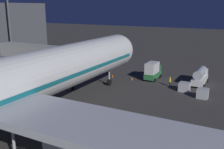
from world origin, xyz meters
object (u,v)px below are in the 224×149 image
Objects in this scene: traffic_cone_nose_port at (132,79)px; traffic_cone_nose_starboard at (113,76)px; apron_floodlight_mast at (10,23)px; catering_truck at (153,71)px; ground_crew_near_nose_gear at (170,81)px; baggage_container_near_belt at (184,87)px; baggage_container_mid_row at (203,93)px; jet_bridge at (46,53)px; fuel_tanker at (200,76)px.

traffic_cone_nose_port is 1.00× the size of traffic_cone_nose_starboard.
catering_truck is at bearing -166.22° from apron_floodlight_mast.
baggage_container_near_belt is at bearing 154.05° from ground_crew_near_nose_gear.
apron_floodlight_mast is at bearing 6.88° from ground_crew_near_nose_gear.
catering_truck is 4.56m from traffic_cone_nose_port.
ground_crew_near_nose_gear reaches higher than baggage_container_mid_row.
catering_truck is 2.83× the size of ground_crew_near_nose_gear.
ground_crew_near_nose_gear reaches higher than baggage_container_near_belt.
catering_truck is at bearing -32.77° from baggage_container_mid_row.
ground_crew_near_nose_gear is 12.52m from traffic_cone_nose_starboard.
jet_bridge is at bearing 39.87° from catering_truck.
catering_truck reaches higher than traffic_cone_nose_port.
apron_floodlight_mast is 10.35× the size of baggage_container_near_belt.
catering_truck is 9.37× the size of traffic_cone_nose_port.
apron_floodlight_mast reaches higher than baggage_container_near_belt.
ground_crew_near_nose_gear is at bearing 143.64° from catering_truck.
catering_truck is 2.95× the size of baggage_container_mid_row.
traffic_cone_nose_starboard is at bearing 17.21° from catering_truck.
catering_truck is 8.44m from traffic_cone_nose_starboard.
catering_truck is at bearing -140.13° from jet_bridge.
fuel_tanker is at bearing -137.32° from ground_crew_near_nose_gear.
baggage_container_mid_row is at bearing 146.61° from baggage_container_near_belt.
traffic_cone_nose_port is at bearing 180.00° from traffic_cone_nose_starboard.
ground_crew_near_nose_gear reaches higher than traffic_cone_nose_starboard.
fuel_tanker is 3.47× the size of ground_crew_near_nose_gear.
traffic_cone_nose_starboard is (12.47, -0.88, -0.73)m from ground_crew_near_nose_gear.
apron_floodlight_mast reaches higher than fuel_tanker.
baggage_container_near_belt is 3.31× the size of traffic_cone_nose_starboard.
apron_floodlight_mast is 40.18m from baggage_container_near_belt.
baggage_container_mid_row is 15.28m from traffic_cone_nose_port.
traffic_cone_nose_starboard is at bearing 11.15° from fuel_tanker.
fuel_tanker is 3.62× the size of baggage_container_mid_row.
apron_floodlight_mast reaches higher than catering_truck.
baggage_container_near_belt is (-23.48, -8.50, -5.39)m from jet_bridge.
baggage_container_near_belt is (1.59, 5.71, -0.88)m from fuel_tanker.
ground_crew_near_nose_gear is (-4.54, 3.34, -0.78)m from catering_truck.
fuel_tanker is (-40.38, -8.57, -9.24)m from apron_floodlight_mast.
ground_crew_near_nose_gear is at bearing -25.95° from baggage_container_near_belt.
ground_crew_near_nose_gear is 3.32× the size of traffic_cone_nose_port.
traffic_cone_nose_port is at bearing 14.87° from fuel_tanker.
baggage_container_mid_row is 3.18× the size of traffic_cone_nose_starboard.
apron_floodlight_mast is at bearing 10.63° from traffic_cone_nose_port.
traffic_cone_nose_port is at bearing -11.96° from baggage_container_near_belt.
traffic_cone_nose_port is at bearing -169.37° from apron_floodlight_mast.
catering_truck is at bearing -162.79° from traffic_cone_nose_starboard.
apron_floodlight_mast is 10.34× the size of ground_crew_near_nose_gear.
baggage_container_mid_row is at bearing 162.34° from traffic_cone_nose_port.
baggage_container_near_belt is at bearing -175.79° from apron_floodlight_mast.
jet_bridge reaches higher than baggage_container_mid_row.
baggage_container_mid_row reaches higher than baggage_container_near_belt.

